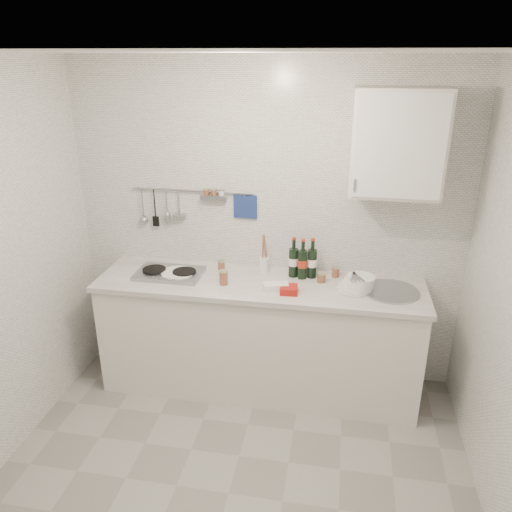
{
  "coord_description": "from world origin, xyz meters",
  "views": [
    {
      "loc": [
        0.57,
        -2.21,
        2.49
      ],
      "look_at": [
        0.01,
        0.9,
        1.21
      ],
      "focal_mm": 35.0,
      "sensor_mm": 36.0,
      "label": 1
    }
  ],
  "objects_px": {
    "plate_stack_sink": "(357,283)",
    "utensil_crock": "(264,263)",
    "plate_stack_hob": "(177,274)",
    "wall_cabinet": "(397,143)",
    "wine_bottles": "(303,258)"
  },
  "relations": [
    {
      "from": "plate_stack_sink",
      "to": "utensil_crock",
      "type": "relative_size",
      "value": 0.86
    },
    {
      "from": "plate_stack_hob",
      "to": "plate_stack_sink",
      "type": "height_order",
      "value": "plate_stack_sink"
    },
    {
      "from": "utensil_crock",
      "to": "plate_stack_sink",
      "type": "bearing_deg",
      "value": -15.84
    },
    {
      "from": "wall_cabinet",
      "to": "plate_stack_hob",
      "type": "relative_size",
      "value": 2.56
    },
    {
      "from": "plate_stack_hob",
      "to": "wall_cabinet",
      "type": "bearing_deg",
      "value": 5.03
    },
    {
      "from": "plate_stack_hob",
      "to": "wine_bottles",
      "type": "distance_m",
      "value": 0.96
    },
    {
      "from": "plate_stack_sink",
      "to": "utensil_crock",
      "type": "xyz_separation_m",
      "value": [
        -0.71,
        0.2,
        0.02
      ]
    },
    {
      "from": "plate_stack_hob",
      "to": "plate_stack_sink",
      "type": "relative_size",
      "value": 1.03
    },
    {
      "from": "wall_cabinet",
      "to": "utensil_crock",
      "type": "height_order",
      "value": "wall_cabinet"
    },
    {
      "from": "plate_stack_sink",
      "to": "wine_bottles",
      "type": "xyz_separation_m",
      "value": [
        -0.41,
        0.15,
        0.11
      ]
    },
    {
      "from": "plate_stack_sink",
      "to": "plate_stack_hob",
      "type": "bearing_deg",
      "value": -179.52
    },
    {
      "from": "wine_bottles",
      "to": "plate_stack_hob",
      "type": "bearing_deg",
      "value": -170.32
    },
    {
      "from": "plate_stack_sink",
      "to": "wine_bottles",
      "type": "bearing_deg",
      "value": 160.06
    },
    {
      "from": "wine_bottles",
      "to": "wall_cabinet",
      "type": "bearing_deg",
      "value": -2.4
    },
    {
      "from": "wall_cabinet",
      "to": "utensil_crock",
      "type": "relative_size",
      "value": 2.27
    }
  ]
}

